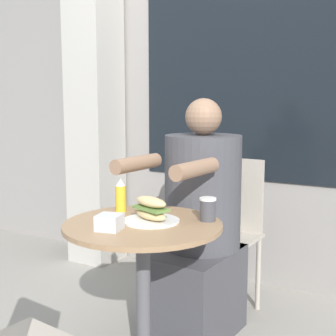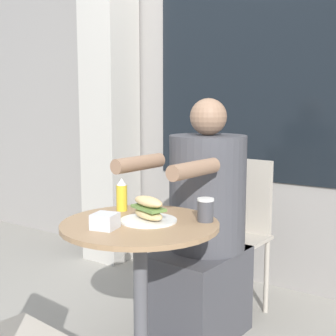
{
  "view_description": "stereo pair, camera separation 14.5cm",
  "coord_description": "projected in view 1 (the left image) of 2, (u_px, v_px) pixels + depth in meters",
  "views": [
    {
      "loc": [
        1.03,
        -1.52,
        1.2
      ],
      "look_at": [
        0.0,
        0.2,
        0.91
      ],
      "focal_mm": 50.0,
      "sensor_mm": 36.0,
      "label": 1
    },
    {
      "loc": [
        1.16,
        -1.45,
        1.2
      ],
      "look_at": [
        0.0,
        0.2,
        0.91
      ],
      "focal_mm": 50.0,
      "sensor_mm": 36.0,
      "label": 2
    }
  ],
  "objects": [
    {
      "name": "condiment_bottle",
      "position": [
        121.0,
        196.0,
        2.08
      ],
      "size": [
        0.05,
        0.05,
        0.15
      ],
      "color": "gold",
      "rests_on": "cafe_table"
    },
    {
      "name": "sandwich_on_plate",
      "position": [
        151.0,
        212.0,
        1.91
      ],
      "size": [
        0.23,
        0.23,
        0.1
      ],
      "rotation": [
        0.0,
        0.0,
        -0.32
      ],
      "color": "white",
      "rests_on": "cafe_table"
    },
    {
      "name": "napkin_box",
      "position": [
        109.0,
        222.0,
        1.78
      ],
      "size": [
        0.11,
        0.11,
        0.06
      ],
      "rotation": [
        0.0,
        0.0,
        0.25
      ],
      "color": "silver",
      "rests_on": "cafe_table"
    },
    {
      "name": "diner_chair",
      "position": [
        228.0,
        220.0,
        2.67
      ],
      "size": [
        0.4,
        0.4,
        0.87
      ],
      "rotation": [
        0.0,
        0.0,
        3.1
      ],
      "color": "#ADA393",
      "rests_on": "ground_plane"
    },
    {
      "name": "storefront_wall",
      "position": [
        263.0,
        69.0,
        2.96
      ],
      "size": [
        8.0,
        0.09,
        2.8
      ],
      "color": "gray",
      "rests_on": "ground_plane"
    },
    {
      "name": "drink_cup",
      "position": [
        208.0,
        209.0,
        1.92
      ],
      "size": [
        0.07,
        0.07,
        0.1
      ],
      "color": "#424247",
      "rests_on": "cafe_table"
    },
    {
      "name": "seated_diner",
      "position": [
        199.0,
        235.0,
        2.37
      ],
      "size": [
        0.4,
        0.7,
        1.21
      ],
      "rotation": [
        0.0,
        0.0,
        3.1
      ],
      "color": "#424247",
      "rests_on": "ground_plane"
    },
    {
      "name": "cafe_table",
      "position": [
        143.0,
        269.0,
        1.92
      ],
      "size": [
        0.65,
        0.65,
        0.71
      ],
      "color": "#997551",
      "rests_on": "ground_plane"
    },
    {
      "name": "lattice_pillar",
      "position": [
        95.0,
        100.0,
        3.42
      ],
      "size": [
        0.32,
        0.32,
        2.4
      ],
      "color": "#B2ADA3",
      "rests_on": "ground_plane"
    }
  ]
}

